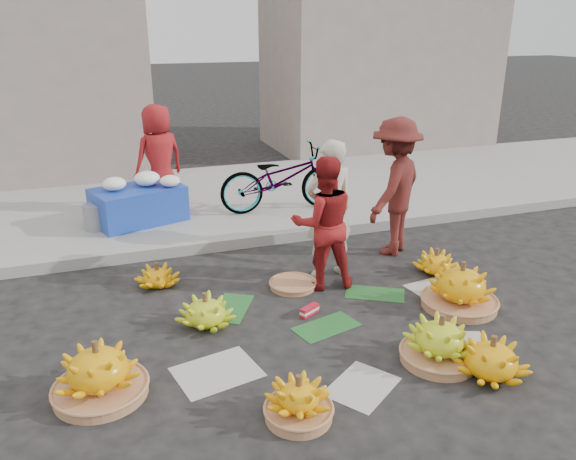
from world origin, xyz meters
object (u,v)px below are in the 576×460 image
object	(u,v)px
banana_bunch_4	(461,287)
banana_bunch_0	(98,372)
flower_table	(139,202)
vendor_cream	(329,210)
bicycle	(282,178)

from	to	relation	value
banana_bunch_4	banana_bunch_0	bearing A→B (deg)	-174.77
banana_bunch_4	flower_table	xyz separation A→B (m)	(-2.97, 3.59, 0.18)
banana_bunch_4	vendor_cream	bearing A→B (deg)	129.83
flower_table	bicycle	distance (m)	2.15
banana_bunch_4	vendor_cream	xyz separation A→B (m)	(-1.01, 1.21, 0.59)
banana_bunch_0	banana_bunch_4	size ratio (longest dim) A/B	1.04
vendor_cream	banana_bunch_0	bearing A→B (deg)	24.64
banana_bunch_0	vendor_cream	xyz separation A→B (m)	(2.65, 1.55, 0.60)
banana_bunch_0	banana_bunch_4	world-z (taller)	banana_bunch_4
banana_bunch_0	banana_bunch_4	xyz separation A→B (m)	(3.66, 0.34, 0.01)
banana_bunch_0	flower_table	world-z (taller)	flower_table
vendor_cream	flower_table	bearing A→B (deg)	-56.03
vendor_cream	flower_table	world-z (taller)	vendor_cream
banana_bunch_4	bicycle	size ratio (longest dim) A/B	0.41
banana_bunch_4	bicycle	distance (m)	3.55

